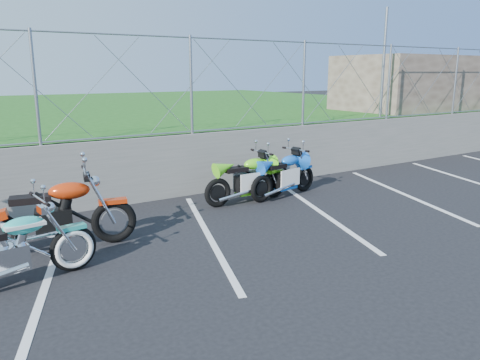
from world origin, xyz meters
TOP-DOWN VIEW (x-y plane):
  - ground at (0.00, 0.00)m, footprint 90.00×90.00m
  - retaining_wall at (0.00, 3.50)m, footprint 30.00×0.22m
  - grass_field at (0.00, 13.50)m, footprint 30.00×20.00m
  - stone_building at (10.50, 5.50)m, footprint 5.00×3.00m
  - chain_link_fence at (0.00, 3.50)m, footprint 28.00×0.03m
  - sign_pole at (7.20, 3.90)m, footprint 0.08×0.08m
  - parking_lines at (1.20, 1.00)m, footprint 18.29×4.31m
  - cruiser_turquoise at (-2.89, 0.62)m, footprint 2.13×0.67m
  - naked_orange at (-2.16, 1.60)m, footprint 2.31×0.78m
  - sportbike_green at (1.63, 2.30)m, footprint 1.94×0.69m
  - sportbike_blue at (2.51, 2.25)m, footprint 1.89×0.67m

SIDE VIEW (x-z plane):
  - ground at x=0.00m, z-range 0.00..0.00m
  - parking_lines at x=1.20m, z-range 0.00..0.01m
  - sportbike_blue at x=2.51m, z-range -0.07..0.92m
  - cruiser_turquoise at x=-2.89m, z-range -0.10..0.96m
  - sportbike_green at x=1.63m, z-range -0.07..0.93m
  - naked_orange at x=-2.16m, z-range -0.08..1.08m
  - retaining_wall at x=0.00m, z-range 0.00..1.30m
  - grass_field at x=0.00m, z-range 0.00..1.30m
  - stone_building at x=10.50m, z-range 1.30..3.10m
  - chain_link_fence at x=0.00m, z-range 1.30..3.30m
  - sign_pole at x=7.20m, z-range 1.30..4.30m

